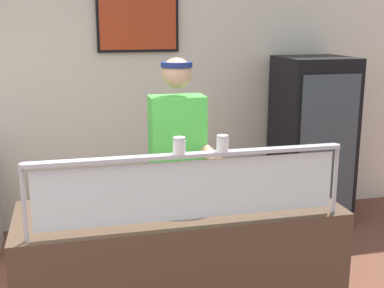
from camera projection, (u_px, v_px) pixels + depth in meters
name	position (u px, v px, depth m)	size (l,w,h in m)	color
shop_rear_unit	(129.00, 88.00, 5.01)	(6.26, 0.13, 2.70)	silver
serving_counter	(180.00, 282.00, 3.09)	(1.86, 0.67, 0.95)	#4C3828
sneeze_guard	(191.00, 179.00, 2.65)	(1.68, 0.06, 0.39)	#B2B5BC
pizza_tray	(181.00, 203.00, 3.00)	(0.47, 0.47, 0.04)	#9EA0A8
pizza_server	(181.00, 201.00, 2.97)	(0.07, 0.28, 0.01)	#ADAFB7
parmesan_shaker	(179.00, 147.00, 2.60)	(0.07, 0.07, 0.09)	white
pepper_flake_shaker	(222.00, 144.00, 2.65)	(0.06, 0.06, 0.08)	white
worker_figure	(178.00, 166.00, 3.62)	(0.41, 0.50, 1.76)	#23232D
drink_fridge	(312.00, 141.00, 5.12)	(0.68, 0.68, 1.66)	black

